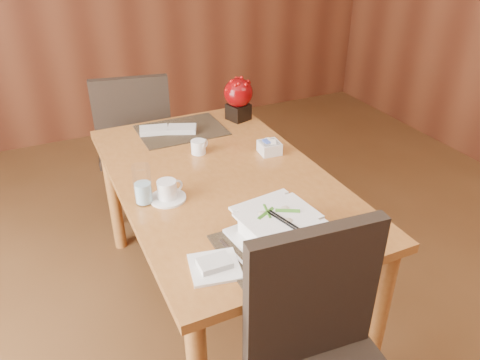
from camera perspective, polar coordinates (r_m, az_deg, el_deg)
name	(u,v)px	position (r m, az deg, el deg)	size (l,w,h in m)	color
dining_table	(222,195)	(2.15, -2.20, -1.80)	(0.90, 1.50, 0.75)	#AB692F
placemat_near	(283,245)	(1.69, 5.22, -7.91)	(0.45, 0.33, 0.01)	black
placemat_far	(182,130)	(2.56, -7.14, 6.05)	(0.45, 0.33, 0.01)	black
soup_setting	(277,228)	(1.67, 4.59, -5.88)	(0.32, 0.32, 0.12)	white
coffee_cup	(167,192)	(1.94, -8.86, -1.42)	(0.15, 0.15, 0.09)	white
water_glass	(143,185)	(1.91, -11.80, -0.58)	(0.07, 0.07, 0.17)	silver
creamer_jug	(198,147)	(2.29, -5.09, 4.04)	(0.09, 0.09, 0.07)	white
sugar_caddy	(270,148)	(2.29, 3.62, 3.96)	(0.10, 0.10, 0.06)	white
berry_decor	(238,97)	(2.64, -0.21, 10.14)	(0.16, 0.16, 0.24)	black
napkins_far	(170,129)	(2.53, -8.53, 6.11)	(0.30, 0.11, 0.03)	silver
bread_plate	(215,267)	(1.59, -3.10, -10.53)	(0.16, 0.16, 0.01)	white
far_chair	(135,139)	(2.98, -12.67, 4.93)	(0.53, 0.54, 0.98)	black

